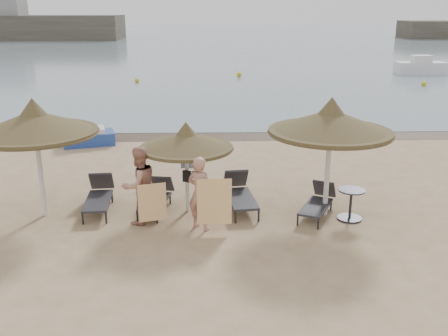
% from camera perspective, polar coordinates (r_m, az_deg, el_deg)
% --- Properties ---
extents(ground, '(160.00, 160.00, 0.00)m').
position_cam_1_polar(ground, '(12.72, -4.31, -6.91)').
color(ground, tan).
rests_on(ground, ground).
extents(sea, '(200.00, 140.00, 0.03)m').
position_cam_1_polar(sea, '(91.68, -1.84, 14.58)').
color(sea, slate).
rests_on(sea, ground).
extents(wet_sand_strip, '(200.00, 1.60, 0.01)m').
position_cam_1_polar(wet_sand_strip, '(21.60, -3.12, 3.62)').
color(wet_sand_strip, '#483728').
rests_on(wet_sand_strip, ground).
extents(far_shore, '(150.00, 54.80, 12.00)m').
position_cam_1_polar(far_shore, '(93.03, -18.13, 15.58)').
color(far_shore, '#534E43').
rests_on(far_shore, ground).
extents(palapa_left, '(3.20, 3.20, 3.17)m').
position_cam_1_polar(palapa_left, '(13.56, -20.83, 4.81)').
color(palapa_left, silver).
rests_on(palapa_left, ground).
extents(palapa_center, '(2.52, 2.52, 2.49)m').
position_cam_1_polar(palapa_center, '(13.14, -4.34, 3.13)').
color(palapa_center, silver).
rests_on(palapa_center, ground).
extents(palapa_right, '(3.21, 3.21, 3.18)m').
position_cam_1_polar(palapa_right, '(13.02, 12.09, 5.13)').
color(palapa_right, silver).
rests_on(palapa_right, ground).
extents(lounger_far_left, '(0.81, 2.00, 0.87)m').
position_cam_1_polar(lounger_far_left, '(14.18, -14.09, -3.02)').
color(lounger_far_left, '#222228').
rests_on(lounger_far_left, ground).
extents(lounger_near_left, '(0.88, 1.85, 0.79)m').
position_cam_1_polar(lounger_near_left, '(13.88, -7.66, -3.25)').
color(lounger_near_left, '#222228').
rests_on(lounger_near_left, ground).
extents(lounger_near_right, '(0.92, 2.11, 0.91)m').
position_cam_1_polar(lounger_near_right, '(13.89, 1.80, -2.84)').
color(lounger_near_right, '#222228').
rests_on(lounger_near_right, ground).
extents(lounger_far_right, '(1.32, 1.85, 0.80)m').
position_cam_1_polar(lounger_far_right, '(13.64, 10.72, -3.78)').
color(lounger_far_right, '#222228').
rests_on(lounger_far_right, ground).
extents(side_table, '(0.68, 0.68, 0.83)m').
position_cam_1_polar(side_table, '(13.49, 14.25, -4.15)').
color(side_table, '#222228').
rests_on(side_table, ground).
extents(person_left, '(1.28, 1.23, 2.35)m').
position_cam_1_polar(person_left, '(12.79, -9.67, -1.30)').
color(person_left, tan).
rests_on(person_left, ground).
extents(person_right, '(1.21, 1.10, 2.20)m').
position_cam_1_polar(person_right, '(12.28, -2.76, -2.25)').
color(person_right, tan).
rests_on(person_right, ground).
extents(towel_left, '(0.69, 0.22, 0.99)m').
position_cam_1_polar(towel_left, '(12.59, -8.19, -3.92)').
color(towel_left, orange).
rests_on(towel_left, ground).
extents(towel_right, '(0.85, 0.04, 1.19)m').
position_cam_1_polar(towel_right, '(12.14, -1.11, -3.89)').
color(towel_right, orange).
rests_on(towel_right, ground).
extents(bag_patterned, '(0.34, 0.12, 0.42)m').
position_cam_1_polar(bag_patterned, '(13.48, -4.24, 0.88)').
color(bag_patterned, silver).
rests_on(bag_patterned, ground).
extents(bag_dark, '(0.23, 0.15, 0.31)m').
position_cam_1_polar(bag_dark, '(13.26, -4.28, -0.96)').
color(bag_dark, black).
rests_on(bag_dark, ground).
extents(pedal_boat, '(2.25, 1.70, 0.93)m').
position_cam_1_polar(pedal_boat, '(20.99, -15.29, 3.54)').
color(pedal_boat, navy).
rests_on(pedal_boat, ground).
extents(buoy_left, '(0.33, 0.33, 0.33)m').
position_cam_1_polar(buoy_left, '(37.95, -9.93, 9.83)').
color(buoy_left, '#CDBD0D').
rests_on(buoy_left, ground).
extents(buoy_mid, '(0.39, 0.39, 0.39)m').
position_cam_1_polar(buoy_mid, '(40.58, 1.74, 10.64)').
color(buoy_mid, '#CDBD0D').
rests_on(buoy_mid, ground).
extents(buoy_right, '(0.34, 0.34, 0.34)m').
position_cam_1_polar(buoy_right, '(38.45, 21.87, 8.94)').
color(buoy_right, '#CDBD0D').
rests_on(buoy_right, ground).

